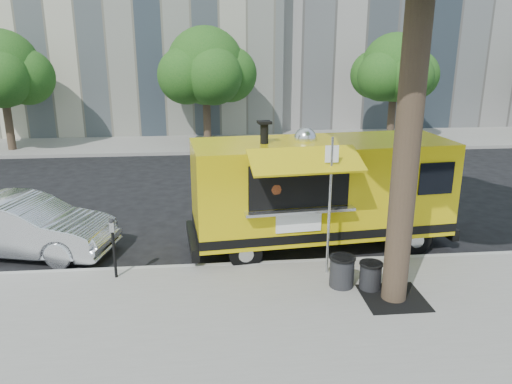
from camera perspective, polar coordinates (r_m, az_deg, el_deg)
ground at (r=12.40m, az=-0.67°, el=-6.90°), size 120.00×120.00×0.00m
sidewalk at (r=8.87m, az=1.61°, el=-16.98°), size 60.00×6.00×0.15m
curb at (r=11.52m, az=-0.28°, el=-8.44°), size 60.00×0.14×0.16m
far_sidewalk at (r=25.29m, az=-3.26°, el=5.75°), size 60.00×5.00×0.15m
tree_well at (r=10.41m, az=15.42°, el=-11.58°), size 1.20×1.20×0.02m
far_tree_a at (r=25.30m, az=-27.14°, el=12.42°), size 3.42×3.42×5.36m
far_tree_b at (r=24.01m, az=-5.79°, el=14.13°), size 3.60×3.60×5.50m
far_tree_c at (r=25.35m, az=15.62°, el=13.50°), size 3.24×3.24×5.21m
sign_post at (r=10.54m, az=8.44°, el=-0.73°), size 0.28×0.06×3.00m
parking_meter at (r=10.93m, az=-16.01°, el=-5.42°), size 0.11×0.11×1.33m
food_truck at (r=12.28m, az=7.34°, el=0.24°), size 6.69×3.49×3.21m
sedan at (r=13.30m, az=-25.07°, el=-3.56°), size 4.60×2.54×1.44m
trash_bin_left at (r=10.50m, az=9.79°, el=-8.83°), size 0.54×0.54×0.65m
trash_bin_right at (r=10.52m, az=12.95°, el=-9.21°), size 0.48×0.48×0.57m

